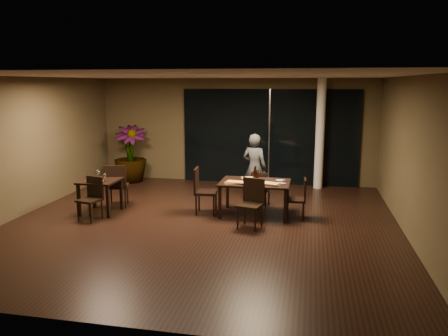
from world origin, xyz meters
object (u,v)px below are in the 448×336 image
main_table (255,185)px  bottle_c (255,173)px  chair_main_right (300,197)px  chair_side_far (117,183)px  chair_side_near (92,196)px  chair_main_left (202,188)px  potted_plant (130,154)px  chair_main_near (252,200)px  diner (255,168)px  side_table (100,186)px  bottle_a (255,174)px  chair_main_far (260,187)px  bottle_b (258,176)px

main_table → bottle_c: (-0.00, 0.09, 0.24)m
chair_main_right → bottle_c: bearing=-102.1°
main_table → bottle_c: bearing=92.3°
chair_main_right → chair_side_far: bearing=-92.8°
chair_side_near → chair_main_left: bearing=35.0°
main_table → potted_plant: 4.78m
chair_main_near → chair_side_near: bearing=-163.9°
chair_main_near → diner: size_ratio=0.59×
chair_main_near → potted_plant: bearing=153.4°
side_table → diner: bearing=26.5°
chair_main_left → chair_side_far: chair_main_left is taller
chair_side_near → bottle_c: bearing=31.2°
bottle_a → chair_main_right: bearing=-7.8°
chair_main_far → chair_side_far: 3.34m
chair_main_left → potted_plant: potted_plant is taller
chair_main_left → chair_side_far: bearing=81.9°
bottle_c → diner: bearing=98.3°
bottle_c → chair_main_right: bearing=-10.4°
main_table → side_table: size_ratio=1.88×
bottle_a → chair_main_left: bearing=-172.2°
chair_main_near → potted_plant: (-4.04, 3.41, 0.28)m
chair_main_far → bottle_b: 0.75m
chair_main_far → potted_plant: 4.48m
chair_side_far → chair_main_near: bearing=149.5°
potted_plant → bottle_c: (4.00, -2.51, 0.09)m
diner → main_table: bearing=115.2°
chair_main_far → bottle_a: bearing=94.4°
potted_plant → bottle_b: potted_plant is taller
chair_main_left → chair_main_right: chair_main_left is taller
chair_side_far → side_table: bearing=54.2°
main_table → side_table: bearing=-171.6°
chair_main_near → chair_main_far: bearing=103.7°
chair_main_far → chair_main_left: chair_main_left is taller
chair_main_far → chair_main_right: bearing=149.3°
chair_main_far → chair_side_near: (-3.39, -1.65, 0.04)m
chair_side_near → diner: (3.20, 2.08, 0.33)m
chair_main_far → bottle_a: 0.78m
chair_main_right → potted_plant: potted_plant is taller
potted_plant → chair_side_near: bearing=-79.8°
main_table → chair_main_near: (0.04, -0.81, -0.13)m
side_table → chair_main_far: size_ratio=0.95×
chair_main_right → diner: 1.69m
main_table → chair_main_left: 1.17m
chair_main_left → chair_main_right: (2.13, 0.02, -0.08)m
potted_plant → chair_main_right: bearing=-28.4°
chair_side_far → bottle_b: 3.30m
bottle_a → chair_side_far: bearing=-179.1°
chair_main_far → potted_plant: potted_plant is taller
chair_main_far → bottle_a: bottle_a is taller
main_table → diner: size_ratio=0.90×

